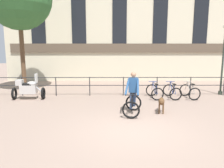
{
  "coord_description": "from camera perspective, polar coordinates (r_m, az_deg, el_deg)",
  "views": [
    {
      "loc": [
        -0.74,
        -6.74,
        2.68
      ],
      "look_at": [
        -0.65,
        2.86,
        1.05
      ],
      "focal_mm": 35.0,
      "sensor_mm": 36.0,
      "label": 1
    }
  ],
  "objects": [
    {
      "name": "ground_plane",
      "position": [
        7.29,
        5.46,
        -11.97
      ],
      "size": [
        60.0,
        60.0,
        0.0
      ],
      "primitive_type": "plane",
      "color": "gray"
    },
    {
      "name": "canal_railing",
      "position": [
        12.13,
        3.0,
        0.26
      ],
      "size": [
        15.05,
        0.05,
        1.05
      ],
      "color": "#232326",
      "rests_on": "ground_plane"
    },
    {
      "name": "building_facade",
      "position": [
        17.84,
        1.95,
        15.44
      ],
      "size": [
        18.0,
        0.72,
        9.02
      ],
      "color": "beige",
      "rests_on": "ground_plane"
    },
    {
      "name": "cyclist_with_bike",
      "position": [
        8.85,
        5.43,
        -2.92
      ],
      "size": [
        0.89,
        1.28,
        1.7
      ],
      "rotation": [
        0.0,
        0.0,
        -0.19
      ],
      "color": "black",
      "rests_on": "ground_plane"
    },
    {
      "name": "dog",
      "position": [
        9.13,
        12.79,
        -4.61
      ],
      "size": [
        0.36,
        0.94,
        0.66
      ],
      "rotation": [
        0.0,
        0.0,
        -0.22
      ],
      "color": "brown",
      "rests_on": "ground_plane"
    },
    {
      "name": "parked_motorcycle",
      "position": [
        12.05,
        -21.05,
        -1.14
      ],
      "size": [
        1.62,
        0.71,
        1.35
      ],
      "rotation": [
        0.0,
        0.0,
        1.63
      ],
      "color": "black",
      "rests_on": "ground_plane"
    },
    {
      "name": "parked_bicycle_near_lamp",
      "position": [
        11.76,
        11.04,
        -1.94
      ],
      "size": [
        0.76,
        1.17,
        0.86
      ],
      "rotation": [
        0.0,
        0.0,
        3.23
      ],
      "color": "black",
      "rests_on": "ground_plane"
    },
    {
      "name": "parked_bicycle_mid_left",
      "position": [
        11.98,
        15.42,
        -1.89
      ],
      "size": [
        0.74,
        1.15,
        0.86
      ],
      "rotation": [
        0.0,
        0.0,
        3.21
      ],
      "color": "black",
      "rests_on": "ground_plane"
    },
    {
      "name": "parked_bicycle_mid_right",
      "position": [
        12.27,
        19.62,
        -1.84
      ],
      "size": [
        0.79,
        1.18,
        0.86
      ],
      "rotation": [
        0.0,
        0.0,
        3.27
      ],
      "color": "black",
      "rests_on": "ground_plane"
    },
    {
      "name": "street_lamp",
      "position": [
        13.7,
        27.07,
        6.62
      ],
      "size": [
        0.28,
        0.28,
        3.91
      ],
      "color": "#2D382D",
      "rests_on": "ground_plane"
    }
  ]
}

